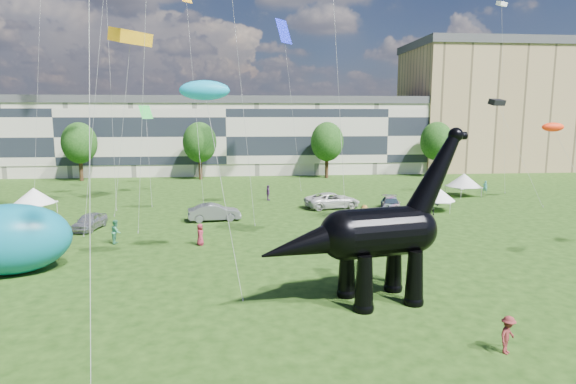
{
  "coord_description": "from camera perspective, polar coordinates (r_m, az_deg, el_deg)",
  "views": [
    {
      "loc": [
        -5.55,
        -22.67,
        9.91
      ],
      "look_at": [
        -2.59,
        8.0,
        5.0
      ],
      "focal_mm": 30.0,
      "sensor_mm": 36.0,
      "label": 1
    }
  ],
  "objects": [
    {
      "name": "tree_far_right",
      "position": [
        82.06,
        17.2,
        6.13
      ],
      "size": [
        5.2,
        5.2,
        9.44
      ],
      "color": "#382314",
      "rests_on": "ground"
    },
    {
      "name": "car_silver",
      "position": [
        45.66,
        -22.48,
        -3.24
      ],
      "size": [
        2.41,
        4.54,
        1.47
      ],
      "primitive_type": "imported",
      "rotation": [
        0.0,
        0.0,
        -0.16
      ],
      "color": "#BABCC0",
      "rests_on": "ground"
    },
    {
      "name": "tree_mid_right",
      "position": [
        76.96,
        4.66,
        6.33
      ],
      "size": [
        5.2,
        5.2,
        9.44
      ],
      "color": "#382314",
      "rests_on": "ground"
    },
    {
      "name": "gazebo_left",
      "position": [
        54.48,
        -27.89,
        -0.42
      ],
      "size": [
        4.66,
        4.66,
        2.76
      ],
      "rotation": [
        0.0,
        0.0,
        -0.2
      ],
      "color": "white",
      "rests_on": "ground"
    },
    {
      "name": "dinosaur_sculpture",
      "position": [
        25.86,
        9.96,
        -5.12
      ],
      "size": [
        11.83,
        4.37,
        9.64
      ],
      "rotation": [
        0.0,
        0.0,
        0.21
      ],
      "color": "black",
      "rests_on": "ground"
    },
    {
      "name": "car_grey",
      "position": [
        46.25,
        -8.72,
        -2.39
      ],
      "size": [
        5.13,
        2.38,
        1.63
      ],
      "primitive_type": "imported",
      "rotation": [
        0.0,
        0.0,
        1.71
      ],
      "color": "gray",
      "rests_on": "ground"
    },
    {
      "name": "tree_mid_left",
      "position": [
        76.03,
        -10.44,
        6.18
      ],
      "size": [
        5.2,
        5.2,
        9.44
      ],
      "color": "#382314",
      "rests_on": "ground"
    },
    {
      "name": "inflatable_teal",
      "position": [
        34.98,
        -29.99,
        -4.86
      ],
      "size": [
        8.02,
        6.09,
        4.46
      ],
      "primitive_type": "ellipsoid",
      "rotation": [
        0.0,
        0.0,
        0.25
      ],
      "color": "#0B6E8B",
      "rests_on": "ground"
    },
    {
      "name": "car_white",
      "position": [
        52.21,
        5.29,
        -0.99
      ],
      "size": [
        6.48,
        4.11,
        1.67
      ],
      "primitive_type": "imported",
      "rotation": [
        0.0,
        0.0,
        1.81
      ],
      "color": "silver",
      "rests_on": "ground"
    },
    {
      "name": "tree_far_left",
      "position": [
        79.6,
        -23.52,
        5.71
      ],
      "size": [
        5.2,
        5.2,
        9.44
      ],
      "color": "#382314",
      "rests_on": "ground"
    },
    {
      "name": "car_dark",
      "position": [
        51.78,
        12.09,
        -1.41
      ],
      "size": [
        2.93,
        5.06,
        1.38
      ],
      "primitive_type": "imported",
      "rotation": [
        0.0,
        0.0,
        -0.22
      ],
      "color": "#595960",
      "rests_on": "ground"
    },
    {
      "name": "gazebo_far",
      "position": [
        63.42,
        20.12,
        1.33
      ],
      "size": [
        4.85,
        4.85,
        2.83
      ],
      "rotation": [
        0.0,
        0.0,
        0.22
      ],
      "color": "silver",
      "rests_on": "ground"
    },
    {
      "name": "kites",
      "position": [
        46.16,
        -3.62,
        21.25
      ],
      "size": [
        62.61,
        51.45,
        23.55
      ],
      "color": "red",
      "rests_on": "ground"
    },
    {
      "name": "ground",
      "position": [
        25.36,
        7.82,
        -14.04
      ],
      "size": [
        220.0,
        220.0,
        0.0
      ],
      "primitive_type": "plane",
      "color": "#16330C",
      "rests_on": "ground"
    },
    {
      "name": "visitors",
      "position": [
        41.31,
        -1.75,
        -3.55
      ],
      "size": [
        57.79,
        41.7,
        1.88
      ],
      "color": "black",
      "rests_on": "ground"
    },
    {
      "name": "gazebo_near",
      "position": [
        52.78,
        17.27,
        -0.2
      ],
      "size": [
        4.86,
        4.86,
        2.56
      ],
      "rotation": [
        0.0,
        0.0,
        -0.43
      ],
      "color": "white",
      "rests_on": "ground"
    },
    {
      "name": "apartment_block",
      "position": [
        98.8,
        22.22,
        9.03
      ],
      "size": [
        28.0,
        18.0,
        22.0
      ],
      "primitive_type": "cube",
      "color": "tan",
      "rests_on": "ground"
    },
    {
      "name": "terrace_row",
      "position": [
        84.79,
        -7.21,
        6.34
      ],
      "size": [
        78.0,
        11.0,
        12.0
      ],
      "primitive_type": "cube",
      "color": "beige",
      "rests_on": "ground"
    }
  ]
}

